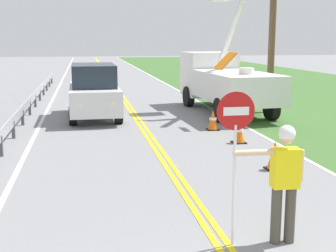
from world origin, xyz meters
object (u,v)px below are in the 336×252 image
utility_bucket_truck (223,78)px  traffic_cone_mid (239,132)px  flagger_worker (284,177)px  traffic_cone_tail (213,120)px  utility_pole_near (273,10)px  stop_sign_paddle (235,134)px  traffic_cone_lead (275,156)px  oncoming_suv_nearest (94,91)px

utility_bucket_truck → traffic_cone_mid: (-1.34, -6.05, -1.08)m
flagger_worker → traffic_cone_tail: size_ratio=2.61×
utility_pole_near → traffic_cone_mid: 7.42m
utility_pole_near → traffic_cone_tail: size_ratio=11.54×
traffic_cone_tail → flagger_worker: bearing=-99.0°
flagger_worker → stop_sign_paddle: stop_sign_paddle is taller
utility_pole_near → traffic_cone_mid: (-3.21, -5.45, -3.88)m
traffic_cone_lead → traffic_cone_tail: 4.97m
traffic_cone_mid → traffic_cone_tail: size_ratio=1.00×
flagger_worker → stop_sign_paddle: (-0.77, 0.04, 0.66)m
utility_bucket_truck → traffic_cone_tail: 4.40m
flagger_worker → utility_bucket_truck: (2.95, 12.74, 0.37)m
utility_bucket_truck → traffic_cone_lead: 9.11m
traffic_cone_lead → traffic_cone_tail: same height
flagger_worker → traffic_cone_mid: 6.92m
stop_sign_paddle → traffic_cone_tail: size_ratio=3.33×
flagger_worker → oncoming_suv_nearest: 12.22m
utility_pole_near → traffic_cone_lead: utility_pole_near is taller
utility_pole_near → traffic_cone_mid: utility_pole_near is taller
oncoming_suv_nearest → traffic_cone_lead: oncoming_suv_nearest is taller
oncoming_suv_nearest → traffic_cone_mid: size_ratio=6.62×
traffic_cone_lead → traffic_cone_mid: (0.10, 2.89, 0.00)m
utility_bucket_truck → utility_pole_near: bearing=-17.8°
utility_pole_near → flagger_worker: bearing=-111.6°
traffic_cone_tail → traffic_cone_lead: bearing=-88.7°
traffic_cone_mid → oncoming_suv_nearest: bearing=128.1°
stop_sign_paddle → traffic_cone_lead: 4.61m
utility_bucket_truck → oncoming_suv_nearest: 5.54m
oncoming_suv_nearest → traffic_cone_lead: size_ratio=6.62×
flagger_worker → utility_bucket_truck: size_ratio=0.26×
stop_sign_paddle → oncoming_suv_nearest: 12.07m
utility_pole_near → traffic_cone_mid: bearing=-120.5°
utility_bucket_truck → traffic_cone_lead: size_ratio=9.89×
traffic_cone_lead → stop_sign_paddle: bearing=-121.1°
oncoming_suv_nearest → traffic_cone_tail: oncoming_suv_nearest is taller
stop_sign_paddle → utility_pole_near: 13.57m
traffic_cone_mid → utility_bucket_truck: bearing=77.5°
stop_sign_paddle → oncoming_suv_nearest: stop_sign_paddle is taller
oncoming_suv_nearest → traffic_cone_tail: bearing=-39.1°
stop_sign_paddle → oncoming_suv_nearest: bearing=98.4°
stop_sign_paddle → traffic_cone_mid: (2.38, 6.66, -1.37)m
oncoming_suv_nearest → utility_pole_near: size_ratio=0.57×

